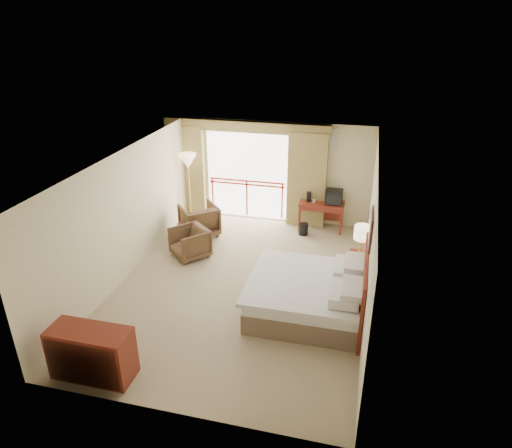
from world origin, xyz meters
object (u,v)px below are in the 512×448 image
(wastebasket, at_px, (303,229))
(table_lamp, at_px, (363,233))
(dresser, at_px, (92,353))
(desk, at_px, (322,208))
(nightstand, at_px, (359,268))
(armchair_far, at_px, (200,234))
(tv, at_px, (334,197))
(floor_lamp, at_px, (188,164))
(bed, at_px, (309,294))
(armchair_near, at_px, (191,256))
(side_table, at_px, (187,230))

(wastebasket, bearing_deg, table_lamp, -52.38)
(dresser, bearing_deg, desk, 64.06)
(nightstand, bearing_deg, table_lamp, 88.50)
(armchair_far, bearing_deg, table_lamp, 122.30)
(tv, relative_size, floor_lamp, 0.22)
(tv, bearing_deg, table_lamp, -74.45)
(table_lamp, bearing_deg, tv, 108.32)
(table_lamp, distance_m, floor_lamp, 5.08)
(bed, height_order, armchair_far, bed)
(armchair_near, distance_m, side_table, 0.78)
(wastebasket, xyz_separation_m, floor_lamp, (-3.15, 0.20, 1.45))
(armchair_far, bearing_deg, bed, 99.65)
(desk, distance_m, tv, 0.47)
(table_lamp, relative_size, desk, 0.54)
(desk, bearing_deg, armchair_far, -163.75)
(bed, distance_m, wastebasket, 3.35)
(wastebasket, bearing_deg, bed, -79.79)
(desk, bearing_deg, nightstand, -70.43)
(wastebasket, bearing_deg, desk, 50.78)
(desk, relative_size, tv, 2.75)
(dresser, bearing_deg, wastebasket, 65.51)
(nightstand, xyz_separation_m, armchair_near, (-3.85, 0.15, -0.31))
(tv, distance_m, armchair_near, 3.91)
(tv, distance_m, floor_lamp, 3.90)
(bed, height_order, armchair_near, bed)
(tv, xyz_separation_m, wastebasket, (-0.69, -0.42, -0.79))
(armchair_near, relative_size, dresser, 0.61)
(desk, bearing_deg, tv, -14.87)
(nightstand, bearing_deg, wastebasket, 125.40)
(bed, xyz_separation_m, floor_lamp, (-3.74, 3.49, 1.23))
(tv, distance_m, armchair_far, 3.57)
(table_lamp, relative_size, floor_lamp, 0.33)
(nightstand, height_order, floor_lamp, floor_lamp)
(bed, relative_size, wastebasket, 7.11)
(desk, xyz_separation_m, side_table, (-3.10, -1.64, -0.23))
(bed, bearing_deg, tv, 88.50)
(nightstand, relative_size, desk, 0.54)
(desk, height_order, side_table, desk)
(wastebasket, relative_size, armchair_near, 0.38)
(desk, height_order, tv, tv)
(desk, bearing_deg, bed, -91.14)
(nightstand, relative_size, table_lamp, 1.00)
(table_lamp, bearing_deg, nightstand, -90.00)
(armchair_far, distance_m, floor_lamp, 1.89)
(side_table, relative_size, dresser, 0.40)
(bed, xyz_separation_m, nightstand, (0.86, 1.35, -0.07))
(wastebasket, bearing_deg, armchair_near, -143.19)
(nightstand, xyz_separation_m, armchair_far, (-4.04, 1.31, -0.31))
(table_lamp, height_order, side_table, table_lamp)
(bed, relative_size, dresser, 1.67)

